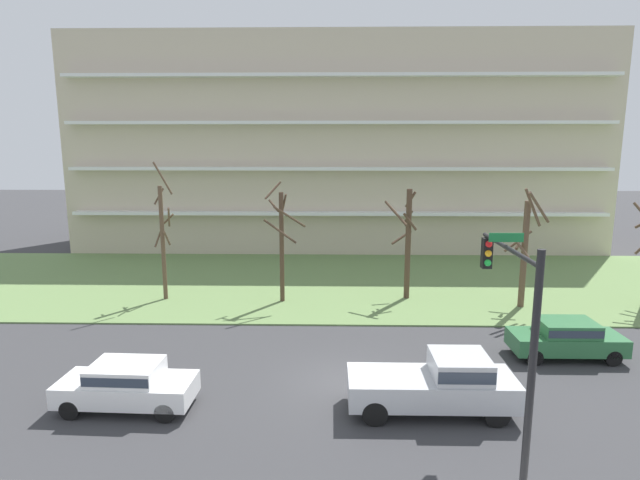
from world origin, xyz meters
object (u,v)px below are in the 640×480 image
(tree_left, at_px, (282,241))
(traffic_signal_mast, at_px, (513,320))
(pickup_silver_center_left, at_px, (439,382))
(sedan_green_near_left, at_px, (566,337))
(sedan_white_center_right, at_px, (127,384))
(tree_right, at_px, (525,249))
(tree_center, at_px, (407,241))
(tree_far_left, at_px, (163,238))

(tree_left, relative_size, traffic_signal_mast, 1.04)
(pickup_silver_center_left, distance_m, traffic_signal_mast, 4.73)
(sedan_green_near_left, bearing_deg, sedan_white_center_right, 15.24)
(sedan_green_near_left, bearing_deg, tree_right, -94.87)
(tree_left, height_order, tree_center, tree_left)
(tree_right, height_order, pickup_silver_center_left, tree_right)
(tree_far_left, distance_m, sedan_green_near_left, 20.48)
(tree_far_left, bearing_deg, tree_left, -3.19)
(tree_left, bearing_deg, pickup_silver_center_left, -62.10)
(tree_right, height_order, sedan_white_center_right, tree_right)
(tree_far_left, relative_size, tree_center, 1.24)
(sedan_green_near_left, height_order, sedan_white_center_right, same)
(tree_left, bearing_deg, tree_right, -2.91)
(tree_center, height_order, pickup_silver_center_left, tree_center)
(tree_far_left, bearing_deg, sedan_green_near_left, -21.80)
(tree_center, bearing_deg, sedan_white_center_right, -131.22)
(tree_center, relative_size, pickup_silver_center_left, 1.15)
(tree_right, relative_size, traffic_signal_mast, 1.01)
(tree_far_left, xyz_separation_m, tree_left, (6.57, -0.37, -0.10))
(tree_left, height_order, sedan_white_center_right, tree_left)
(pickup_silver_center_left, height_order, sedan_white_center_right, pickup_silver_center_left)
(sedan_green_near_left, xyz_separation_m, sedan_white_center_right, (-16.33, -4.50, 0.00))
(tree_far_left, distance_m, tree_right, 19.42)
(tree_far_left, relative_size, tree_right, 1.20)
(pickup_silver_center_left, relative_size, sedan_white_center_right, 1.21)
(tree_center, xyz_separation_m, pickup_silver_center_left, (-0.70, -12.48, -2.36))
(tree_left, bearing_deg, tree_center, 6.64)
(sedan_white_center_right, height_order, traffic_signal_mast, traffic_signal_mast)
(traffic_signal_mast, bearing_deg, tree_center, 91.35)
(tree_left, xyz_separation_m, sedan_white_center_right, (-4.04, -11.68, -2.59))
(tree_left, distance_m, tree_right, 12.84)
(tree_center, bearing_deg, tree_right, -13.76)
(tree_right, distance_m, pickup_silver_center_left, 13.06)
(sedan_white_center_right, relative_size, traffic_signal_mast, 0.70)
(tree_far_left, xyz_separation_m, sedan_white_center_right, (2.53, -12.04, -2.69))
(traffic_signal_mast, bearing_deg, sedan_white_center_right, 164.03)
(tree_far_left, bearing_deg, sedan_white_center_right, -78.15)
(sedan_green_near_left, bearing_deg, tree_center, -56.07)
(tree_right, height_order, traffic_signal_mast, tree_right)
(tree_center, relative_size, traffic_signal_mast, 0.98)
(tree_far_left, bearing_deg, tree_right, -3.01)
(tree_left, relative_size, pickup_silver_center_left, 1.23)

